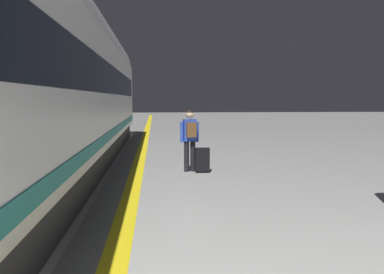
{
  "coord_description": "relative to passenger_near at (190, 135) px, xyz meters",
  "views": [
    {
      "loc": [
        -0.37,
        -1.24,
        1.96
      ],
      "look_at": [
        0.2,
        5.26,
        1.37
      ],
      "focal_mm": 39.47,
      "sensor_mm": 36.0,
      "label": 1
    }
  ],
  "objects": [
    {
      "name": "suitcase_near",
      "position": [
        0.32,
        -0.19,
        -0.63
      ],
      "size": [
        0.38,
        0.24,
        0.66
      ],
      "color": "black",
      "rests_on": "ground"
    },
    {
      "name": "tactile_edge_band",
      "position": [
        -1.79,
        -0.03,
        -0.99
      ],
      "size": [
        0.66,
        80.0,
        0.01
      ],
      "primitive_type": "cube",
      "color": "slate",
      "rests_on": "ground"
    },
    {
      "name": "passenger_near",
      "position": [
        0.0,
        0.0,
        0.0
      ],
      "size": [
        0.51,
        0.37,
        1.67
      ],
      "color": "black",
      "rests_on": "ground"
    },
    {
      "name": "safety_line_strip",
      "position": [
        -1.44,
        -0.03,
        -0.99
      ],
      "size": [
        0.36,
        80.0,
        0.01
      ],
      "primitive_type": "cube",
      "color": "yellow",
      "rests_on": "ground"
    }
  ]
}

